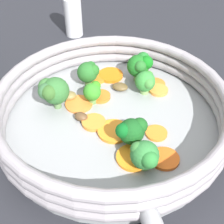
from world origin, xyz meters
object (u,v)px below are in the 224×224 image
(broccoli_floret_6, at_px, (145,156))
(broccoli_floret_0, at_px, (140,65))
(carrot_slice_7, at_px, (97,77))
(mushroom_piece_0, at_px, (68,96))
(carrot_slice_1, at_px, (159,90))
(mushroom_piece_1, at_px, (120,87))
(skillet, at_px, (112,123))
(broccoli_floret_1, at_px, (52,91))
(carrot_slice_6, at_px, (98,97))
(carrot_slice_10, at_px, (94,124))
(carrot_slice_8, at_px, (165,159))
(broccoli_floret_3, at_px, (89,72))
(broccoli_floret_2, at_px, (93,91))
(salt_shaker, at_px, (73,11))
(carrot_slice_4, at_px, (79,104))
(carrot_slice_5, at_px, (156,133))
(mushroom_piece_2, at_px, (81,117))
(broccoli_floret_4, at_px, (132,131))
(broccoli_floret_5, at_px, (146,81))
(carrot_slice_9, at_px, (113,131))
(carrot_slice_3, at_px, (131,158))
(carrot_slice_2, at_px, (111,75))
(carrot_slice_0, at_px, (155,84))

(broccoli_floret_6, bearing_deg, broccoli_floret_0, -22.14)
(carrot_slice_7, xyz_separation_m, mushroom_piece_0, (-0.04, 0.06, 0.00))
(carrot_slice_1, distance_m, mushroom_piece_1, 0.07)
(skillet, relative_size, broccoli_floret_1, 6.15)
(carrot_slice_6, relative_size, carrot_slice_10, 0.92)
(carrot_slice_8, distance_m, broccoli_floret_3, 0.21)
(broccoli_floret_2, bearing_deg, salt_shaker, -8.15)
(carrot_slice_6, xyz_separation_m, carrot_slice_7, (0.05, -0.02, 0.00))
(carrot_slice_4, distance_m, salt_shaker, 0.28)
(mushroom_piece_0, bearing_deg, carrot_slice_5, -140.88)
(mushroom_piece_2, bearing_deg, broccoli_floret_0, -62.50)
(carrot_slice_8, bearing_deg, broccoli_floret_2, 19.61)
(broccoli_floret_4, distance_m, broccoli_floret_5, 0.12)
(mushroom_piece_2, bearing_deg, carrot_slice_9, -139.29)
(carrot_slice_1, bearing_deg, broccoli_floret_2, 84.01)
(skillet, xyz_separation_m, salt_shaker, (0.32, -0.02, 0.05))
(carrot_slice_10, bearing_deg, carrot_slice_1, -71.68)
(mushroom_piece_0, bearing_deg, mushroom_piece_2, -174.12)
(broccoli_floret_5, distance_m, broccoli_floret_6, 0.16)
(carrot_slice_1, relative_size, carrot_slice_5, 1.00)
(carrot_slice_4, bearing_deg, carrot_slice_9, -158.38)
(carrot_slice_5, bearing_deg, carrot_slice_3, 120.59)
(carrot_slice_7, height_order, salt_shaker, salt_shaker)
(carrot_slice_3, distance_m, carrot_slice_6, 0.14)
(carrot_slice_10, relative_size, broccoli_floret_1, 0.67)
(broccoli_floret_1, relative_size, mushroom_piece_0, 2.06)
(carrot_slice_8, xyz_separation_m, mushroom_piece_1, (0.17, 0.00, 0.00))
(mushroom_piece_0, height_order, mushroom_piece_2, mushroom_piece_0)
(broccoli_floret_1, distance_m, mushroom_piece_0, 0.04)
(broccoli_floret_2, xyz_separation_m, broccoli_floret_6, (-0.15, -0.02, 0.00))
(carrot_slice_1, xyz_separation_m, broccoli_floret_2, (0.01, 0.11, 0.02))
(carrot_slice_9, distance_m, broccoli_floret_5, 0.11)
(carrot_slice_3, height_order, salt_shaker, salt_shaker)
(carrot_slice_1, relative_size, carrot_slice_6, 0.96)
(carrot_slice_1, xyz_separation_m, carrot_slice_5, (-0.09, 0.05, -0.00))
(carrot_slice_5, bearing_deg, carrot_slice_9, 66.90)
(broccoli_floret_2, bearing_deg, mushroom_piece_2, 138.73)
(carrot_slice_3, height_order, carrot_slice_8, same)
(broccoli_floret_5, relative_size, mushroom_piece_1, 1.48)
(carrot_slice_5, height_order, broccoli_floret_5, broccoli_floret_5)
(carrot_slice_5, xyz_separation_m, salt_shaker, (0.37, 0.03, 0.04))
(carrot_slice_8, relative_size, mushroom_piece_0, 1.50)
(carrot_slice_2, xyz_separation_m, carrot_slice_5, (-0.16, -0.01, -0.00))
(carrot_slice_7, distance_m, broccoli_floret_1, 0.11)
(carrot_slice_0, height_order, broccoli_floret_0, broccoli_floret_0)
(broccoli_floret_0, distance_m, mushroom_piece_0, 0.14)
(skillet, relative_size, mushroom_piece_2, 15.50)
(carrot_slice_6, distance_m, broccoli_floret_0, 0.09)
(carrot_slice_3, xyz_separation_m, broccoli_floret_3, (0.18, 0.00, 0.02))
(skillet, bearing_deg, broccoli_floret_1, 53.14)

